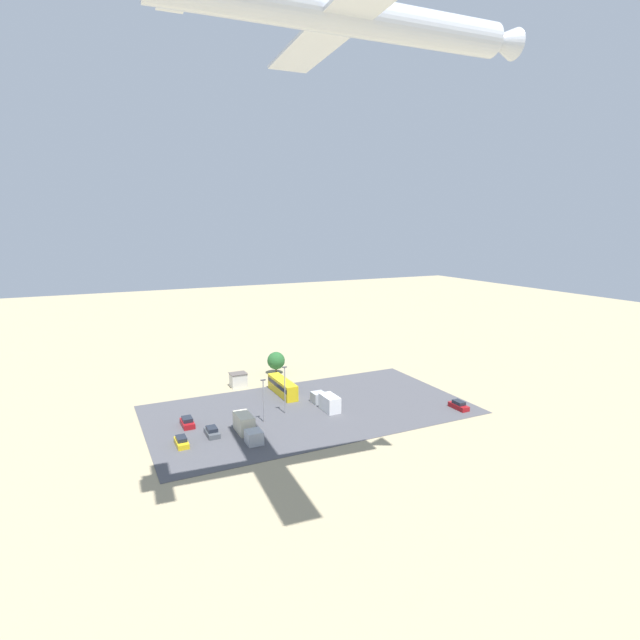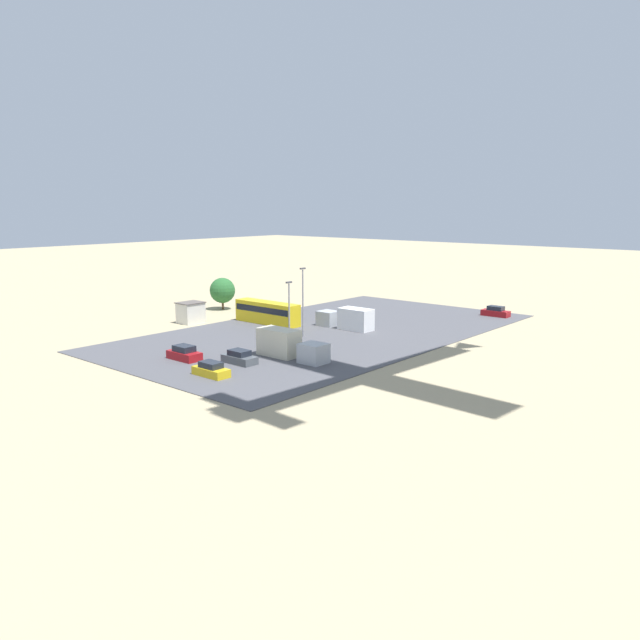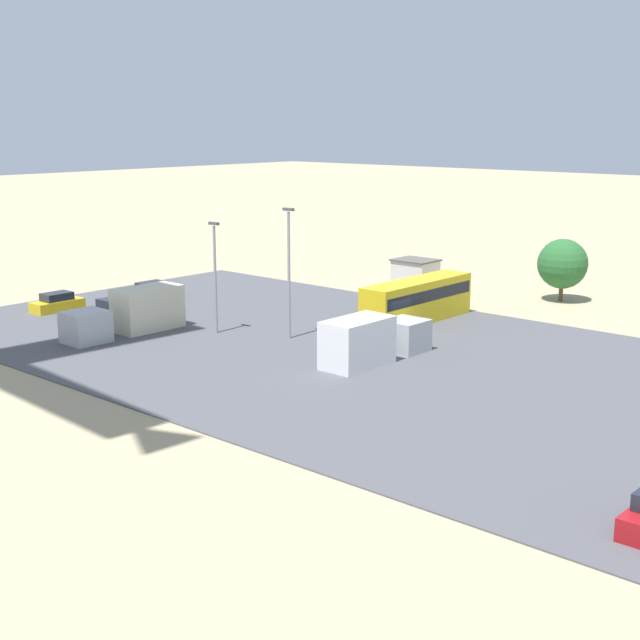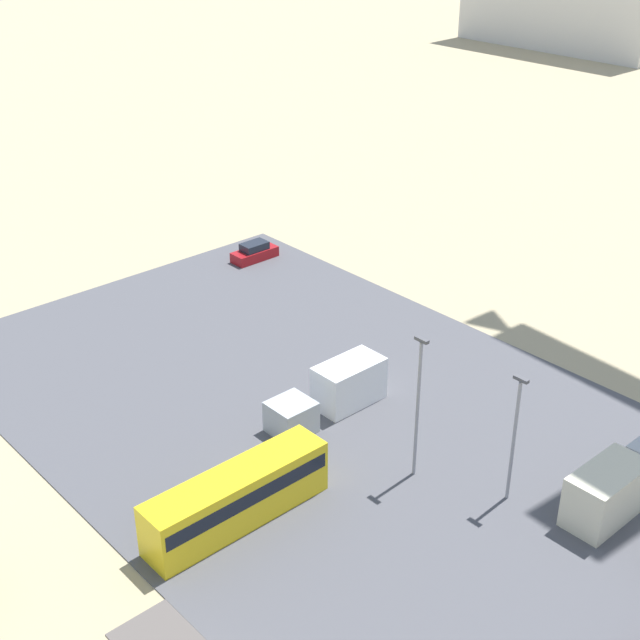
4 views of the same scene
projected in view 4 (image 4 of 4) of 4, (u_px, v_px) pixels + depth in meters
The scene contains 8 objects.
ground_plane at pixel (275, 481), 53.00m from camera, with size 400.00×400.00×0.00m, color tan.
parking_lot_surface at pixel (357, 436), 57.01m from camera, with size 61.68×33.92×0.08m.
bus at pixel (237, 495), 48.89m from camera, with size 2.54×11.26×3.26m.
parked_car_1 at pixel (255, 252), 81.51m from camera, with size 1.79×4.34×1.62m.
parked_truck_0 at pixel (333, 392), 58.96m from camera, with size 2.55×8.83×3.05m.
parked_truck_1 at pixel (621, 484), 50.24m from camera, with size 2.56×9.34×3.18m.
light_pole_lot_centre at pixel (515, 433), 49.40m from camera, with size 0.90×0.28×8.11m.
light_pole_lot_edge at pixel (418, 402), 51.13m from camera, with size 0.90×0.28×9.28m.
Camera 4 is at (33.45, -26.38, 33.05)m, focal length 50.00 mm.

